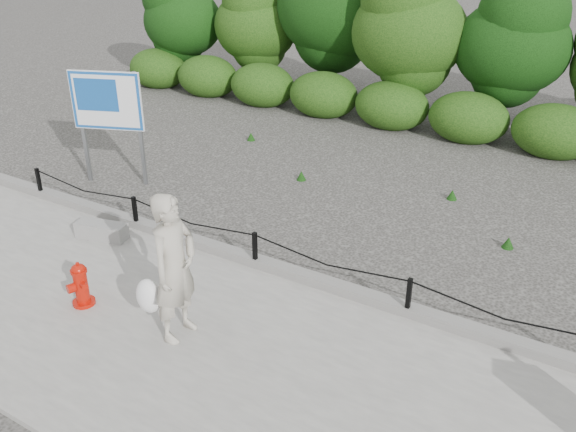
% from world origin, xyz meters
% --- Properties ---
extents(ground, '(90.00, 90.00, 0.00)m').
position_xyz_m(ground, '(0.00, 0.00, 0.00)').
color(ground, '#2D2B28').
rests_on(ground, ground).
extents(sidewalk, '(14.00, 4.00, 0.08)m').
position_xyz_m(sidewalk, '(0.00, -2.00, 0.04)').
color(sidewalk, gray).
rests_on(sidewalk, ground).
extents(curb, '(14.00, 0.22, 0.14)m').
position_xyz_m(curb, '(0.00, 0.05, 0.15)').
color(curb, slate).
rests_on(curb, sidewalk).
extents(chain_barrier, '(10.06, 0.06, 0.60)m').
position_xyz_m(chain_barrier, '(0.00, 0.00, 0.46)').
color(chain_barrier, black).
rests_on(chain_barrier, sidewalk).
extents(treeline, '(19.96, 3.99, 5.20)m').
position_xyz_m(treeline, '(0.87, 8.92, 2.58)').
color(treeline, black).
rests_on(treeline, ground).
extents(fire_hydrant, '(0.41, 0.41, 0.67)m').
position_xyz_m(fire_hydrant, '(-1.51, -2.10, 0.40)').
color(fire_hydrant, '#B41206').
rests_on(fire_hydrant, sidewalk).
extents(pedestrian, '(0.79, 0.75, 2.00)m').
position_xyz_m(pedestrian, '(0.08, -1.91, 1.05)').
color(pedestrian, '#AEA695').
rests_on(pedestrian, sidewalk).
extents(concrete_block, '(0.92, 0.51, 0.28)m').
position_xyz_m(concrete_block, '(-2.74, -0.57, 0.22)').
color(concrete_block, gray).
rests_on(concrete_block, sidewalk).
extents(advertising_sign, '(1.37, 0.60, 2.32)m').
position_xyz_m(advertising_sign, '(-4.40, 1.40, 1.64)').
color(advertising_sign, slate).
rests_on(advertising_sign, ground).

